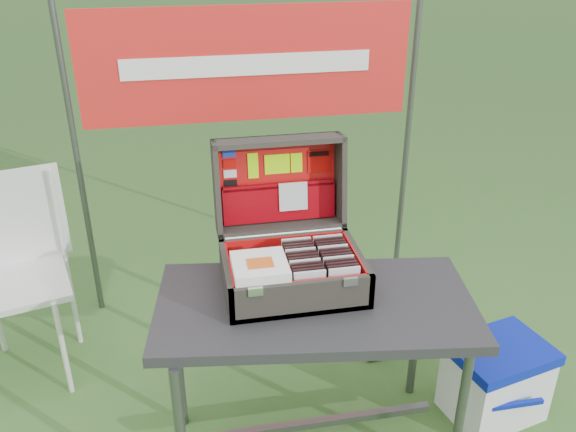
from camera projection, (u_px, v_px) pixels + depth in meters
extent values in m
cube|color=#29292B|center=(315.00, 306.00, 2.18)|extent=(1.20, 0.72, 0.04)
cylinder|color=#59595B|center=(462.00, 405.00, 2.23)|extent=(0.04, 0.04, 0.67)
cylinder|color=#59595B|center=(178.00, 361.00, 2.46)|extent=(0.04, 0.04, 0.67)
cylinder|color=#59595B|center=(416.00, 331.00, 2.63)|extent=(0.04, 0.04, 0.67)
cube|color=#59595B|center=(312.00, 423.00, 2.44)|extent=(0.99, 0.03, 0.03)
cube|color=#423F36|center=(293.00, 286.00, 2.24)|extent=(0.50, 0.36, 0.02)
cube|color=#423F36|center=(303.00, 299.00, 2.07)|extent=(0.50, 0.02, 0.14)
cube|color=#423F36|center=(284.00, 250.00, 2.37)|extent=(0.50, 0.02, 0.14)
cube|color=#423F36|center=(227.00, 280.00, 2.18)|extent=(0.02, 0.36, 0.14)
cube|color=#423F36|center=(357.00, 267.00, 2.26)|extent=(0.02, 0.36, 0.14)
cube|color=red|center=(293.00, 283.00, 2.24)|extent=(0.46, 0.32, 0.01)
cube|color=silver|center=(256.00, 292.00, 2.01)|extent=(0.05, 0.01, 0.03)
cube|color=silver|center=(350.00, 282.00, 2.06)|extent=(0.05, 0.01, 0.03)
cylinder|color=silver|center=(284.00, 234.00, 2.35)|extent=(0.45, 0.02, 0.02)
cube|color=#423F36|center=(277.00, 180.00, 2.40)|extent=(0.50, 0.07, 0.36)
cube|color=#423F36|center=(278.00, 141.00, 2.30)|extent=(0.50, 0.14, 0.04)
cube|color=#423F36|center=(281.00, 226.00, 2.41)|extent=(0.50, 0.14, 0.04)
cube|color=#423F36|center=(217.00, 189.00, 2.31)|extent=(0.02, 0.18, 0.38)
cube|color=#423F36|center=(340.00, 179.00, 2.39)|extent=(0.02, 0.18, 0.38)
cube|color=red|center=(277.00, 181.00, 2.39)|extent=(0.46, 0.05, 0.31)
cube|color=red|center=(302.00, 295.00, 2.08)|extent=(0.46, 0.01, 0.12)
cube|color=red|center=(285.00, 250.00, 2.35)|extent=(0.46, 0.01, 0.12)
cube|color=red|center=(230.00, 277.00, 2.17)|extent=(0.01, 0.32, 0.12)
cube|color=red|center=(354.00, 265.00, 2.25)|extent=(0.01, 0.32, 0.12)
cube|color=maroon|center=(279.00, 203.00, 2.40)|extent=(0.44, 0.05, 0.15)
cube|color=maroon|center=(279.00, 186.00, 2.37)|extent=(0.43, 0.02, 0.02)
cube|color=silver|center=(293.00, 196.00, 2.38)|extent=(0.11, 0.03, 0.11)
cube|color=#1933B2|center=(229.00, 153.00, 2.31)|extent=(0.05, 0.01, 0.03)
cube|color=#C50804|center=(230.00, 164.00, 2.33)|extent=(0.05, 0.01, 0.03)
cube|color=white|center=(230.00, 174.00, 2.34)|extent=(0.05, 0.01, 0.03)
cube|color=black|center=(231.00, 184.00, 2.35)|extent=(0.05, 0.01, 0.03)
cube|color=#AAF801|center=(253.00, 166.00, 2.35)|extent=(0.04, 0.02, 0.10)
cube|color=#AAF801|center=(277.00, 164.00, 2.36)|extent=(0.10, 0.01, 0.08)
cube|color=#AAF801|center=(296.00, 163.00, 2.38)|extent=(0.05, 0.01, 0.08)
cube|color=#C50804|center=(319.00, 161.00, 2.39)|extent=(0.09, 0.02, 0.09)
cube|color=black|center=(319.00, 154.00, 2.38)|extent=(0.08, 0.01, 0.02)
cube|color=silver|center=(310.00, 287.00, 2.09)|extent=(0.11, 0.01, 0.13)
cube|color=black|center=(308.00, 284.00, 2.11)|extent=(0.11, 0.01, 0.13)
cube|color=black|center=(307.00, 281.00, 2.13)|extent=(0.11, 0.01, 0.13)
cube|color=black|center=(306.00, 278.00, 2.15)|extent=(0.11, 0.01, 0.13)
cube|color=silver|center=(305.00, 275.00, 2.16)|extent=(0.11, 0.01, 0.13)
cube|color=black|center=(304.00, 272.00, 2.18)|extent=(0.11, 0.01, 0.13)
cube|color=black|center=(302.00, 269.00, 2.20)|extent=(0.11, 0.01, 0.13)
cube|color=black|center=(301.00, 267.00, 2.22)|extent=(0.11, 0.01, 0.13)
cube|color=silver|center=(300.00, 264.00, 2.23)|extent=(0.11, 0.01, 0.13)
cube|color=black|center=(299.00, 261.00, 2.25)|extent=(0.11, 0.01, 0.13)
cube|color=black|center=(298.00, 258.00, 2.27)|extent=(0.11, 0.01, 0.13)
cube|color=black|center=(297.00, 256.00, 2.29)|extent=(0.11, 0.01, 0.13)
cube|color=silver|center=(296.00, 253.00, 2.30)|extent=(0.11, 0.01, 0.13)
cube|color=silver|center=(344.00, 284.00, 2.11)|extent=(0.11, 0.01, 0.13)
cube|color=black|center=(342.00, 281.00, 2.13)|extent=(0.11, 0.01, 0.13)
cube|color=black|center=(341.00, 278.00, 2.15)|extent=(0.11, 0.01, 0.13)
cube|color=black|center=(339.00, 275.00, 2.17)|extent=(0.11, 0.01, 0.13)
cube|color=silver|center=(338.00, 272.00, 2.18)|extent=(0.11, 0.01, 0.13)
cube|color=black|center=(336.00, 269.00, 2.20)|extent=(0.11, 0.01, 0.13)
cube|color=black|center=(335.00, 266.00, 2.22)|extent=(0.11, 0.01, 0.13)
cube|color=black|center=(334.00, 263.00, 2.24)|extent=(0.11, 0.01, 0.13)
cube|color=silver|center=(332.00, 261.00, 2.25)|extent=(0.11, 0.01, 0.13)
cube|color=black|center=(331.00, 258.00, 2.27)|extent=(0.11, 0.01, 0.13)
cube|color=black|center=(330.00, 255.00, 2.29)|extent=(0.11, 0.01, 0.13)
cube|color=black|center=(328.00, 253.00, 2.31)|extent=(0.11, 0.01, 0.13)
cube|color=silver|center=(327.00, 250.00, 2.32)|extent=(0.11, 0.01, 0.13)
cube|color=white|center=(260.00, 270.00, 2.10)|extent=(0.19, 0.19, 0.00)
cube|color=white|center=(260.00, 269.00, 2.10)|extent=(0.19, 0.19, 0.00)
cube|color=white|center=(260.00, 267.00, 2.10)|extent=(0.19, 0.19, 0.00)
cube|color=white|center=(260.00, 266.00, 2.10)|extent=(0.19, 0.19, 0.00)
cube|color=white|center=(260.00, 265.00, 2.10)|extent=(0.19, 0.19, 0.00)
cube|color=white|center=(260.00, 264.00, 2.09)|extent=(0.19, 0.19, 0.00)
cube|color=white|center=(260.00, 262.00, 2.09)|extent=(0.19, 0.19, 0.00)
cube|color=#D85919|center=(260.00, 263.00, 2.08)|extent=(0.09, 0.07, 0.00)
cube|color=white|center=(495.00, 384.00, 2.60)|extent=(0.43, 0.36, 0.30)
cube|color=#081AA0|center=(501.00, 352.00, 2.52)|extent=(0.46, 0.39, 0.05)
cube|color=#081AA0|center=(516.00, 405.00, 2.44)|extent=(0.24, 0.02, 0.02)
cube|color=silver|center=(17.00, 285.00, 2.69)|extent=(0.52, 0.52, 0.03)
cube|color=silver|center=(16.00, 217.00, 2.76)|extent=(0.42, 0.13, 0.45)
cylinder|color=silver|center=(63.00, 349.00, 2.67)|extent=(0.02, 0.02, 0.48)
cylinder|color=silver|center=(73.00, 302.00, 2.99)|extent=(0.02, 0.02, 0.48)
cylinder|color=silver|center=(58.00, 216.00, 2.80)|extent=(0.02, 0.02, 0.45)
cube|color=olive|center=(400.00, 311.00, 2.98)|extent=(0.42, 0.23, 0.42)
cylinder|color=#59595B|center=(78.00, 164.00, 2.98)|extent=(0.03, 0.03, 1.70)
cylinder|color=#59595B|center=(407.00, 141.00, 3.27)|extent=(0.03, 0.03, 1.70)
cube|color=red|center=(248.00, 64.00, 2.92)|extent=(1.60, 0.02, 0.55)
cube|color=white|center=(248.00, 65.00, 2.90)|extent=(1.20, 0.00, 0.10)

